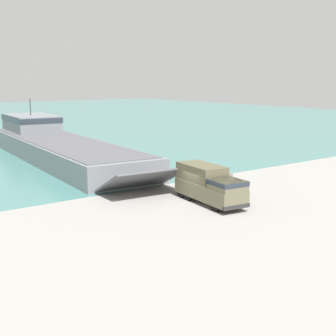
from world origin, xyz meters
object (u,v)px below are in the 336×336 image
military_truck (209,184)px  landing_craft (55,144)px  soldier_on_ramp (232,185)px  mooring_bollard (221,177)px

military_truck → landing_craft: bearing=-171.3°
soldier_on_ramp → mooring_bollard: bearing=-69.1°
landing_craft → soldier_on_ramp: (3.63, -29.19, -0.76)m
mooring_bollard → landing_craft: bearing=107.9°
landing_craft → military_truck: 29.57m
military_truck → mooring_bollard: 9.21m
landing_craft → military_truck: landing_craft is taller
landing_craft → soldier_on_ramp: 29.43m
soldier_on_ramp → mooring_bollard: (4.01, 5.52, -0.63)m
landing_craft → military_truck: bearing=-83.8°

